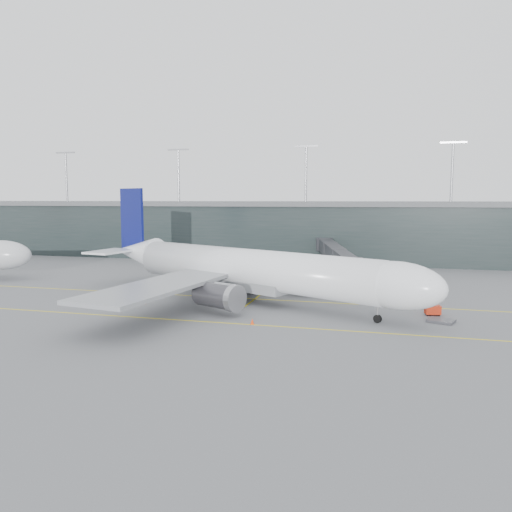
# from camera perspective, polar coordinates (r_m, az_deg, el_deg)

# --- Properties ---
(ground) EXTENTS (320.00, 320.00, 0.00)m
(ground) POSITION_cam_1_polar(r_m,az_deg,el_deg) (85.04, -2.72, -4.24)
(ground) COLOR slate
(ground) RESTS_ON ground
(taxiline_a) EXTENTS (160.00, 0.25, 0.02)m
(taxiline_a) POSITION_cam_1_polar(r_m,az_deg,el_deg) (81.30, -3.56, -4.74)
(taxiline_a) COLOR yellow
(taxiline_a) RESTS_ON ground
(taxiline_b) EXTENTS (160.00, 0.25, 0.02)m
(taxiline_b) POSITION_cam_1_polar(r_m,az_deg,el_deg) (66.63, -7.84, -7.31)
(taxiline_b) COLOR yellow
(taxiline_b) RESTS_ON ground
(taxiline_lead_main) EXTENTS (0.25, 60.00, 0.02)m
(taxiline_lead_main) POSITION_cam_1_polar(r_m,az_deg,el_deg) (102.97, 3.23, -2.35)
(taxiline_lead_main) COLOR yellow
(taxiline_lead_main) RESTS_ON ground
(terminal) EXTENTS (240.00, 36.00, 29.00)m
(terminal) POSITION_cam_1_polar(r_m,az_deg,el_deg) (140.25, 4.26, 3.13)
(terminal) COLOR #1D2827
(terminal) RESTS_ON ground
(main_aircraft) EXTENTS (60.60, 55.77, 17.89)m
(main_aircraft) POSITION_cam_1_polar(r_m,az_deg,el_deg) (77.53, -0.97, -1.52)
(main_aircraft) COLOR white
(main_aircraft) RESTS_ON ground
(jet_bridge) EXTENTS (12.94, 44.79, 6.63)m
(jet_bridge) POSITION_cam_1_polar(r_m,az_deg,el_deg) (103.82, 9.69, 0.40)
(jet_bridge) COLOR #2B2C30
(jet_bridge) RESTS_ON ground
(gse_cart) EXTENTS (2.22, 1.64, 1.37)m
(gse_cart) POSITION_cam_1_polar(r_m,az_deg,el_deg) (72.95, 19.55, -5.81)
(gse_cart) COLOR #AE220C
(gse_cart) RESTS_ON ground
(baggage_dolly) EXTENTS (3.92, 3.54, 0.32)m
(baggage_dolly) POSITION_cam_1_polar(r_m,az_deg,el_deg) (69.51, 20.39, -6.93)
(baggage_dolly) COLOR #3D3E43
(baggage_dolly) RESTS_ON ground
(uld_a) EXTENTS (1.80, 1.45, 1.62)m
(uld_a) POSITION_cam_1_polar(r_m,az_deg,el_deg) (95.57, -2.91, -2.53)
(uld_a) COLOR #39383D
(uld_a) RESTS_ON ground
(uld_b) EXTENTS (2.23, 1.91, 1.80)m
(uld_b) POSITION_cam_1_polar(r_m,az_deg,el_deg) (95.85, -2.19, -2.44)
(uld_b) COLOR #39383D
(uld_b) RESTS_ON ground
(uld_c) EXTENTS (2.17, 1.88, 1.71)m
(uld_c) POSITION_cam_1_polar(r_m,az_deg,el_deg) (95.57, 0.11, -2.49)
(uld_c) COLOR #39383D
(uld_c) RESTS_ON ground
(cone_nose) EXTENTS (0.46, 0.46, 0.74)m
(cone_nose) POSITION_cam_1_polar(r_m,az_deg,el_deg) (75.71, 19.83, -5.69)
(cone_nose) COLOR orange
(cone_nose) RESTS_ON ground
(cone_wing_stbd) EXTENTS (0.49, 0.49, 0.78)m
(cone_wing_stbd) POSITION_cam_1_polar(r_m,az_deg,el_deg) (63.92, -0.43, -7.50)
(cone_wing_stbd) COLOR #FA3F0D
(cone_wing_stbd) RESTS_ON ground
(cone_wing_port) EXTENTS (0.38, 0.38, 0.61)m
(cone_wing_port) POSITION_cam_1_polar(r_m,az_deg,el_deg) (93.40, 5.97, -3.11)
(cone_wing_port) COLOR #DC580C
(cone_wing_port) RESTS_ON ground
(cone_tail) EXTENTS (0.48, 0.48, 0.77)m
(cone_tail) POSITION_cam_1_polar(r_m,az_deg,el_deg) (77.87, -12.66, -5.11)
(cone_tail) COLOR #F93E0D
(cone_tail) RESTS_ON ground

